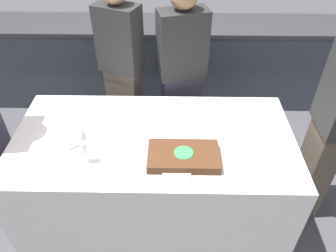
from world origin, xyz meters
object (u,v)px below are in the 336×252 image
(wine_glass, at_px, (84,150))
(person_cutting_cake, at_px, (182,74))
(plate_stack, at_px, (65,136))
(person_seated_right, at_px, (332,126))
(cake, at_px, (183,157))
(person_standing_back, at_px, (123,72))

(wine_glass, xyz_separation_m, person_cutting_cake, (0.63, 0.97, -0.02))
(plate_stack, distance_m, person_seated_right, 1.83)
(cake, bearing_deg, person_seated_right, 12.59)
(person_cutting_cake, height_order, person_seated_right, person_seated_right)
(person_seated_right, bearing_deg, person_cutting_cake, -125.46)
(wine_glass, relative_size, person_cutting_cake, 0.11)
(person_standing_back, bearing_deg, cake, 140.84)
(person_seated_right, relative_size, person_standing_back, 1.02)
(plate_stack, bearing_deg, person_standing_back, 67.68)
(plate_stack, xyz_separation_m, person_standing_back, (0.31, 0.76, 0.06))
(person_cutting_cake, bearing_deg, person_standing_back, -16.07)
(plate_stack, height_order, person_standing_back, person_standing_back)
(plate_stack, relative_size, person_seated_right, 0.14)
(cake, height_order, person_seated_right, person_seated_right)
(cake, xyz_separation_m, wine_glass, (-0.63, -0.03, 0.07))
(cake, distance_m, wine_glass, 0.63)
(plate_stack, height_order, wine_glass, wine_glass)
(wine_glass, bearing_deg, plate_stack, 132.82)
(plate_stack, distance_m, person_standing_back, 0.82)
(person_standing_back, bearing_deg, wine_glass, 105.69)
(person_cutting_cake, distance_m, person_seated_right, 1.24)
(person_cutting_cake, height_order, person_standing_back, person_standing_back)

